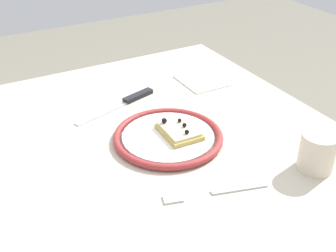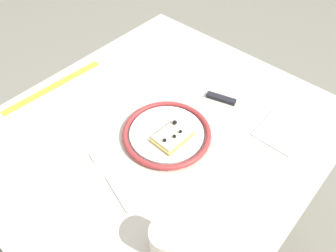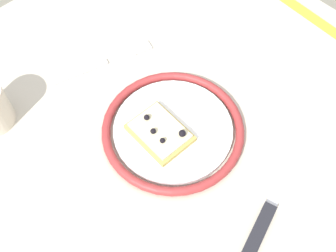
{
  "view_description": "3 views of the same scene",
  "coord_description": "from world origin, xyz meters",
  "views": [
    {
      "loc": [
        -0.69,
        0.35,
        1.23
      ],
      "look_at": [
        0.0,
        -0.03,
        0.74
      ],
      "focal_mm": 45.86,
      "sensor_mm": 36.0,
      "label": 1
    },
    {
      "loc": [
        -0.43,
        -0.42,
        1.39
      ],
      "look_at": [
        0.01,
        -0.03,
        0.73
      ],
      "focal_mm": 34.96,
      "sensor_mm": 36.0,
      "label": 2
    },
    {
      "loc": [
        0.26,
        -0.29,
        1.33
      ],
      "look_at": [
        -0.01,
        -0.04,
        0.72
      ],
      "focal_mm": 45.42,
      "sensor_mm": 36.0,
      "label": 3
    }
  ],
  "objects": [
    {
      "name": "knife",
      "position": [
        0.2,
        -0.03,
        0.71
      ],
      "size": [
        0.09,
        0.24,
        0.01
      ],
      "color": "silver",
      "rests_on": "dining_table"
    },
    {
      "name": "dining_table",
      "position": [
        0.0,
        0.0,
        0.61
      ],
      "size": [
        0.93,
        0.83,
        0.71
      ],
      "color": "#BCB29E",
      "rests_on": "ground_plane"
    },
    {
      "name": "pizza_slice_near",
      "position": [
        -0.01,
        -0.06,
        0.73
      ],
      "size": [
        0.1,
        0.08,
        0.03
      ],
      "color": "tan",
      "rests_on": "plate"
    },
    {
      "name": "measuring_tape",
      "position": [
        -0.09,
        0.37,
        0.71
      ],
      "size": [
        0.34,
        0.04,
        0.0
      ],
      "primitive_type": "cube",
      "rotation": [
        0.0,
        0.0,
        -0.05
      ],
      "color": "yellow",
      "rests_on": "dining_table"
    },
    {
      "name": "fork",
      "position": [
        -0.2,
        -0.02,
        0.71
      ],
      "size": [
        0.07,
        0.2,
        0.0
      ],
      "color": "silver",
      "rests_on": "dining_table"
    },
    {
      "name": "plate",
      "position": [
        0.0,
        -0.03,
        0.71
      ],
      "size": [
        0.24,
        0.24,
        0.02
      ],
      "color": "white",
      "rests_on": "dining_table"
    },
    {
      "name": "ground_plane",
      "position": [
        0.0,
        0.0,
        0.0
      ],
      "size": [
        6.0,
        6.0,
        0.0
      ],
      "primitive_type": "plane",
      "color": "slate"
    },
    {
      "name": "napkin",
      "position": [
        0.22,
        -0.26,
        0.71
      ],
      "size": [
        0.13,
        0.12,
        0.0
      ],
      "primitive_type": "cube",
      "rotation": [
        0.0,
        0.0,
        -0.0
      ],
      "color": "white",
      "rests_on": "dining_table"
    },
    {
      "name": "cup",
      "position": [
        -0.23,
        -0.24,
        0.75
      ],
      "size": [
        0.07,
        0.07,
        0.08
      ],
      "primitive_type": "cylinder",
      "color": "beige",
      "rests_on": "dining_table"
    }
  ]
}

